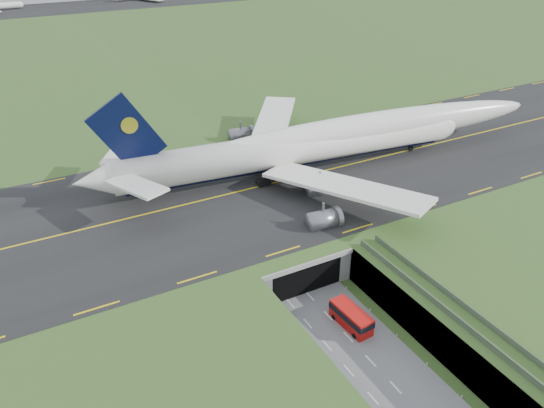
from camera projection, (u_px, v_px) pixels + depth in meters
ground at (336, 325)px, 75.51m from camera, size 900.00×900.00×0.00m
airfield_deck at (337, 309)px, 74.05m from camera, size 800.00×800.00×6.00m
trench_road at (368, 359)px, 69.69m from camera, size 12.00×75.00×0.20m
taxiway at (237, 192)px, 97.95m from camera, size 800.00×44.00×0.18m
tunnel_portal at (280, 248)px, 86.75m from camera, size 17.00×22.30×6.00m
guideway at (507, 358)px, 62.76m from camera, size 3.00×53.00×7.05m
jumbo_jet at (327, 141)px, 105.10m from camera, size 98.09×62.19×20.68m
shuttle_tram at (351, 317)px, 74.60m from camera, size 3.11×7.12×2.85m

